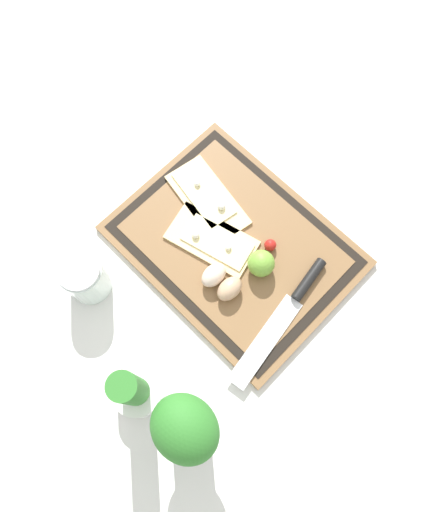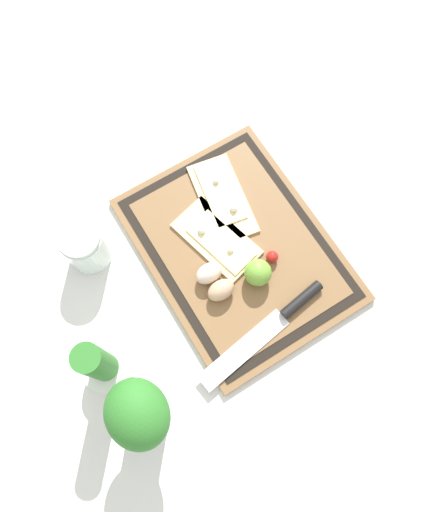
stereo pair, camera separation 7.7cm
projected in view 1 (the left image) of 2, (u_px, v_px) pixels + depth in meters
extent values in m
plane|color=silver|center=(234.00, 247.00, 1.08)|extent=(6.00, 6.00, 0.00)
cube|color=brown|center=(235.00, 246.00, 1.07)|extent=(0.49, 0.37, 0.01)
cube|color=black|center=(235.00, 244.00, 1.07)|extent=(0.46, 0.34, 0.00)
cube|color=brown|center=(235.00, 244.00, 1.06)|extent=(0.42, 0.30, 0.00)
cube|color=beige|center=(208.00, 200.00, 1.09)|extent=(0.21, 0.13, 0.01)
cube|color=beige|center=(204.00, 194.00, 1.09)|extent=(0.17, 0.09, 0.00)
sphere|color=silver|center=(221.00, 207.00, 1.07)|extent=(0.02, 0.02, 0.02)
sphere|color=silver|center=(197.00, 184.00, 1.09)|extent=(0.01, 0.01, 0.01)
cube|color=beige|center=(212.00, 240.00, 1.06)|extent=(0.20, 0.14, 0.01)
cube|color=beige|center=(217.00, 242.00, 1.06)|extent=(0.16, 0.10, 0.00)
sphere|color=silver|center=(196.00, 235.00, 1.05)|extent=(0.02, 0.02, 0.02)
sphere|color=silver|center=(227.00, 246.00, 1.05)|extent=(0.01, 0.01, 0.01)
cube|color=silver|center=(265.00, 341.00, 1.00)|extent=(0.07, 0.21, 0.00)
cylinder|color=black|center=(309.00, 280.00, 1.03)|extent=(0.04, 0.10, 0.02)
ellipsoid|color=tan|center=(230.00, 289.00, 1.01)|extent=(0.04, 0.06, 0.04)
ellipsoid|color=beige|center=(214.00, 275.00, 1.02)|extent=(0.04, 0.06, 0.04)
sphere|color=#70A838|center=(260.00, 264.00, 1.02)|extent=(0.06, 0.06, 0.06)
sphere|color=red|center=(270.00, 245.00, 1.05)|extent=(0.03, 0.03, 0.03)
cylinder|color=white|center=(139.00, 392.00, 0.96)|extent=(0.09, 0.09, 0.06)
cylinder|color=#2D7528|center=(131.00, 390.00, 0.87)|extent=(0.05, 0.05, 0.18)
cylinder|color=silver|center=(86.00, 278.00, 1.01)|extent=(0.09, 0.09, 0.10)
cylinder|color=#B73323|center=(89.00, 282.00, 1.04)|extent=(0.08, 0.08, 0.04)
cylinder|color=silver|center=(78.00, 270.00, 0.95)|extent=(0.08, 0.08, 0.01)
cylinder|color=silver|center=(189.00, 428.00, 0.91)|extent=(0.08, 0.08, 0.12)
ellipsoid|color=#2D7528|center=(185.00, 429.00, 0.81)|extent=(0.12, 0.11, 0.10)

